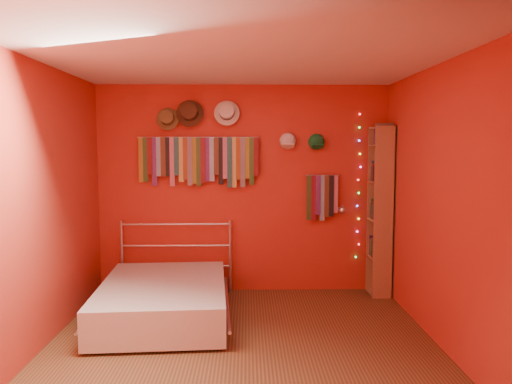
{
  "coord_description": "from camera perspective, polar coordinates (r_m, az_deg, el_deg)",
  "views": [
    {
      "loc": [
        0.05,
        -4.27,
        1.77
      ],
      "look_at": [
        0.14,
        0.9,
        1.29
      ],
      "focal_mm": 35.0,
      "sensor_mm": 36.0,
      "label": 1
    }
  ],
  "objects": [
    {
      "name": "reading_lamp",
      "position": [
        5.92,
        9.78,
        -2.02
      ],
      "size": [
        0.08,
        0.33,
        0.1
      ],
      "color": "silver",
      "rests_on": "back_wall"
    },
    {
      "name": "cap_white",
      "position": [
        5.99,
        3.64,
        5.81
      ],
      "size": [
        0.19,
        0.23,
        0.19
      ],
      "color": "white",
      "rests_on": "back_wall"
    },
    {
      "name": "small_tie_rack",
      "position": [
        6.06,
        7.55,
        -0.42
      ],
      "size": [
        0.4,
        0.03,
        0.55
      ],
      "color": "silver",
      "rests_on": "back_wall"
    },
    {
      "name": "right_wall",
      "position": [
        4.63,
        20.58,
        -1.53
      ],
      "size": [
        0.02,
        3.5,
        2.5
      ],
      "primitive_type": "cube",
      "color": "#AD311B",
      "rests_on": "ground"
    },
    {
      "name": "fedora_brown",
      "position": [
        5.97,
        -7.61,
        9.0
      ],
      "size": [
        0.32,
        0.18,
        0.32
      ],
      "rotation": [
        1.36,
        0.0,
        0.0
      ],
      "color": "#442918",
      "rests_on": "back_wall"
    },
    {
      "name": "fedora_olive",
      "position": [
        6.01,
        -10.11,
        8.3
      ],
      "size": [
        0.27,
        0.15,
        0.26
      ],
      "rotation": [
        1.36,
        0.0,
        0.0
      ],
      "color": "brown",
      "rests_on": "back_wall"
    },
    {
      "name": "bed",
      "position": [
        5.3,
        -10.51,
        -11.96
      ],
      "size": [
        1.44,
        1.87,
        0.88
      ],
      "rotation": [
        0.0,
        0.0,
        0.06
      ],
      "color": "silver",
      "rests_on": "ground"
    },
    {
      "name": "fedora_white",
      "position": [
        5.94,
        -3.37,
        9.1
      ],
      "size": [
        0.3,
        0.16,
        0.3
      ],
      "rotation": [
        1.36,
        0.0,
        0.0
      ],
      "color": "silver",
      "rests_on": "back_wall"
    },
    {
      "name": "tie_rack",
      "position": [
        5.99,
        -6.5,
        3.8
      ],
      "size": [
        1.45,
        0.03,
        0.61
      ],
      "color": "silver",
      "rests_on": "back_wall"
    },
    {
      "name": "fairy_lights",
      "position": [
        6.15,
        11.64,
        0.62
      ],
      "size": [
        0.06,
        0.02,
        1.76
      ],
      "color": "#FF3333",
      "rests_on": "back_wall"
    },
    {
      "name": "back_wall",
      "position": [
        6.04,
        -1.46,
        0.34
      ],
      "size": [
        3.5,
        0.02,
        2.5
      ],
      "primitive_type": "cube",
      "color": "#AD311B",
      "rests_on": "ground"
    },
    {
      "name": "left_wall",
      "position": [
        4.66,
        -23.68,
        -1.59
      ],
      "size": [
        0.02,
        3.5,
        2.5
      ],
      "primitive_type": "cube",
      "color": "#AD311B",
      "rests_on": "ground"
    },
    {
      "name": "ground",
      "position": [
        4.63,
        -1.59,
        -17.24
      ],
      "size": [
        3.5,
        3.5,
        0.0
      ],
      "primitive_type": "plane",
      "color": "#4F2C1B",
      "rests_on": "ground"
    },
    {
      "name": "ceiling",
      "position": [
        4.33,
        -1.68,
        14.95
      ],
      "size": [
        3.5,
        3.5,
        0.02
      ],
      "primitive_type": "cube",
      "color": "white",
      "rests_on": "back_wall"
    },
    {
      "name": "cap_green",
      "position": [
        6.03,
        6.91,
        5.71
      ],
      "size": [
        0.19,
        0.23,
        0.19
      ],
      "color": "#186F2F",
      "rests_on": "back_wall"
    },
    {
      "name": "bookshelf",
      "position": [
        6.07,
        14.38,
        -2.02
      ],
      "size": [
        0.25,
        0.34,
        2.0
      ],
      "color": "olive",
      "rests_on": "ground"
    }
  ]
}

